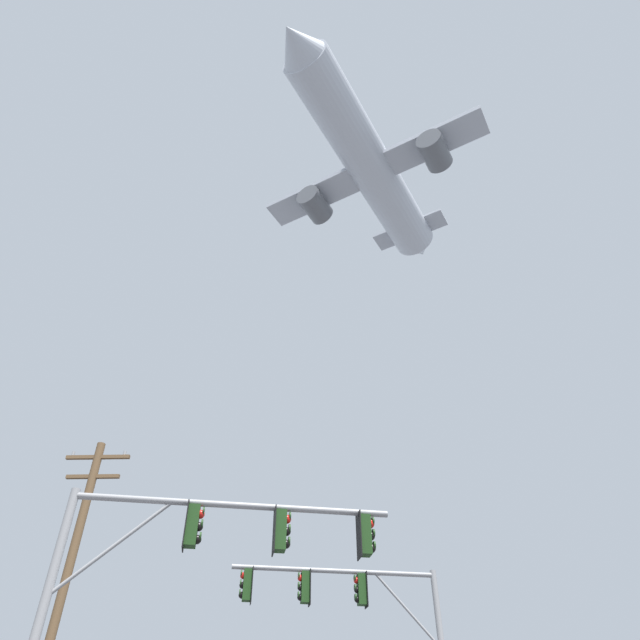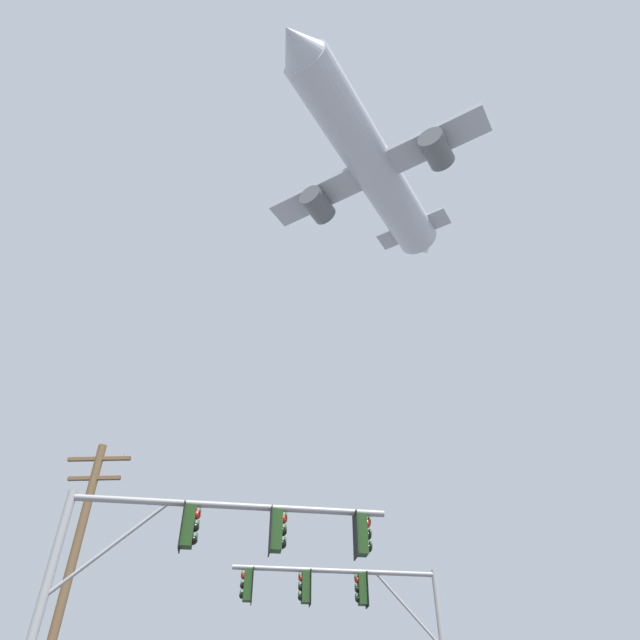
{
  "view_description": "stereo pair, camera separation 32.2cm",
  "coord_description": "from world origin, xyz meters",
  "px_view_note": "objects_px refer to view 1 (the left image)",
  "views": [
    {
      "loc": [
        0.93,
        -3.51,
        1.49
      ],
      "look_at": [
        0.42,
        14.56,
        15.82
      ],
      "focal_mm": 31.5,
      "sensor_mm": 36.0,
      "label": 1
    },
    {
      "loc": [
        1.25,
        -3.5,
        1.49
      ],
      "look_at": [
        0.42,
        14.56,
        15.82
      ],
      "focal_mm": 31.5,
      "sensor_mm": 36.0,
      "label": 2
    }
  ],
  "objects_px": {
    "utility_pole": "(62,594)",
    "signal_pole_near": "(196,560)",
    "signal_pole_far": "(358,617)",
    "airplane": "(368,163)"
  },
  "relations": [
    {
      "from": "signal_pole_near",
      "to": "utility_pole",
      "type": "distance_m",
      "value": 7.29
    },
    {
      "from": "utility_pole",
      "to": "airplane",
      "type": "height_order",
      "value": "airplane"
    },
    {
      "from": "signal_pole_far",
      "to": "airplane",
      "type": "bearing_deg",
      "value": 72.95
    },
    {
      "from": "signal_pole_near",
      "to": "airplane",
      "type": "bearing_deg",
      "value": 67.16
    },
    {
      "from": "signal_pole_near",
      "to": "airplane",
      "type": "relative_size",
      "value": 0.32
    },
    {
      "from": "utility_pole",
      "to": "signal_pole_far",
      "type": "bearing_deg",
      "value": 9.67
    },
    {
      "from": "signal_pole_far",
      "to": "signal_pole_near",
      "type": "bearing_deg",
      "value": -118.93
    },
    {
      "from": "utility_pole",
      "to": "signal_pole_near",
      "type": "bearing_deg",
      "value": -45.34
    },
    {
      "from": "signal_pole_far",
      "to": "utility_pole",
      "type": "bearing_deg",
      "value": -170.33
    },
    {
      "from": "signal_pole_near",
      "to": "airplane",
      "type": "distance_m",
      "value": 37.08
    }
  ]
}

